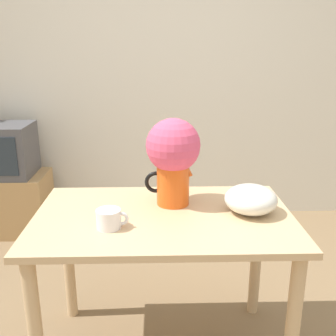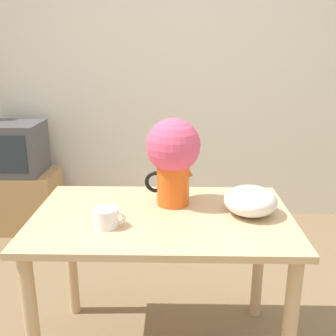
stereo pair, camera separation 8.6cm
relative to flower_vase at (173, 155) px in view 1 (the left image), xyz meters
name	(u,v)px [view 1 (the left image)]	position (x,y,z in m)	size (l,w,h in m)	color
wall_back	(171,70)	(0.05, 1.64, 0.30)	(8.00, 0.05, 2.60)	silver
table	(164,239)	(-0.05, -0.13, -0.37)	(1.17, 0.73, 0.76)	tan
flower_vase	(173,155)	(0.00, 0.00, 0.00)	(0.26, 0.25, 0.42)	#E05619
coffee_mug	(109,219)	(-0.28, -0.26, -0.20)	(0.14, 0.10, 0.08)	white
white_bowl	(251,199)	(0.35, -0.12, -0.18)	(0.24, 0.24, 0.13)	silver
tv_stand	(10,203)	(-1.30, 1.29, -0.76)	(0.64, 0.42, 0.49)	tan
tv_set	(3,150)	(-1.30, 1.28, -0.30)	(0.46, 0.41, 0.41)	#4C4C51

